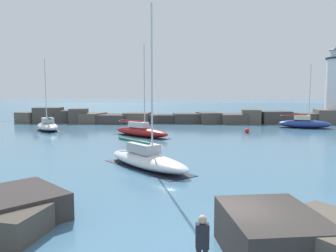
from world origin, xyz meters
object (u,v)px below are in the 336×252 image
Objects in this scene: sailboat_moored_0 at (304,123)px; sailboat_moored_2 at (147,159)px; lighthouse at (335,90)px; sailboat_moored_1 at (141,131)px; mooring_buoy_orange_near at (247,131)px; sailboat_moored_4 at (48,126)px; person_on_rocks at (202,243)px.

sailboat_moored_2 is (-20.43, -25.83, -0.09)m from sailboat_moored_0.
sailboat_moored_0 is at bearing -136.00° from lighthouse.
sailboat_moored_1 is at bearing -150.41° from lighthouse.
mooring_buoy_orange_near is at bearing 15.29° from sailboat_moored_1.
sailboat_moored_1 is at bearing -156.66° from sailboat_moored_0.
mooring_buoy_orange_near is (26.29, -2.08, -0.35)m from sailboat_moored_4.
lighthouse is 11.80m from sailboat_moored_0.
sailboat_moored_2 is 6.06× the size of person_on_rocks.
sailboat_moored_4 reaches higher than mooring_buoy_orange_near.
sailboat_moored_1 is 1.10× the size of sailboat_moored_4.
sailboat_moored_2 is 22.48m from mooring_buoy_orange_near.
sailboat_moored_4 is (-15.38, 21.73, 0.05)m from sailboat_moored_2.
lighthouse is 1.42× the size of sailboat_moored_0.
sailboat_moored_2 is at bearing -82.32° from sailboat_moored_1.
sailboat_moored_2 reaches higher than sailboat_moored_0.
sailboat_moored_0 is at bearing 65.60° from person_on_rocks.
sailboat_moored_2 is 1.12× the size of sailboat_moored_4.
mooring_buoy_orange_near is (-17.26, -13.65, -5.23)m from lighthouse.
lighthouse is at bearing 49.77° from sailboat_moored_2.
sailboat_moored_1 is 16.22m from sailboat_moored_2.
person_on_rocks is at bearing -80.51° from sailboat_moored_1.
person_on_rocks is (-25.45, -46.51, -4.54)m from lighthouse.
sailboat_moored_0 is 0.95× the size of sailboat_moored_4.
sailboat_moored_0 is 0.85× the size of sailboat_moored_2.
sailboat_moored_0 is at bearing 51.66° from sailboat_moored_2.
sailboat_moored_0 is at bearing 6.52° from sailboat_moored_4.
sailboat_moored_0 is at bearing 23.34° from sailboat_moored_1.
lighthouse is 45.32m from sailboat_moored_4.
sailboat_moored_4 is 26.37m from mooring_buoy_orange_near.
lighthouse is at bearing 38.34° from mooring_buoy_orange_near.
mooring_buoy_orange_near is (10.91, 19.65, -0.30)m from sailboat_moored_2.
sailboat_moored_4 is at bearing -173.48° from sailboat_moored_0.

